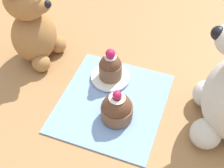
% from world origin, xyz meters
% --- Properties ---
extents(ground_plane, '(4.00, 4.00, 0.00)m').
position_xyz_m(ground_plane, '(0.00, 0.00, 0.00)').
color(ground_plane, '#9E7042').
extents(knitted_placemat, '(0.22, 0.20, 0.01)m').
position_xyz_m(knitted_placemat, '(0.00, 0.00, 0.00)').
color(knitted_placemat, '#7A9ED1').
rests_on(knitted_placemat, ground_plane).
extents(teddy_bear_tan, '(0.11, 0.11, 0.20)m').
position_xyz_m(teddy_bear_tan, '(-0.07, -0.20, 0.09)').
color(teddy_bear_tan, '#A3703D').
rests_on(teddy_bear_tan, ground_plane).
extents(cupcake_near_cream_bear, '(0.06, 0.06, 0.07)m').
position_xyz_m(cupcake_near_cream_bear, '(0.03, 0.02, 0.03)').
color(cupcake_near_cream_bear, brown).
rests_on(cupcake_near_cream_bear, knitted_placemat).
extents(saucer_plate, '(0.08, 0.08, 0.01)m').
position_xyz_m(saucer_plate, '(-0.06, -0.02, 0.01)').
color(saucer_plate, white).
rests_on(saucer_plate, knitted_placemat).
extents(cupcake_near_tan_bear, '(0.05, 0.05, 0.07)m').
position_xyz_m(cupcake_near_tan_bear, '(-0.06, -0.02, 0.04)').
color(cupcake_near_tan_bear, brown).
rests_on(cupcake_near_tan_bear, saucer_plate).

